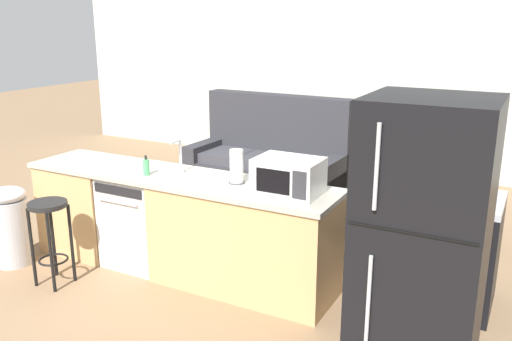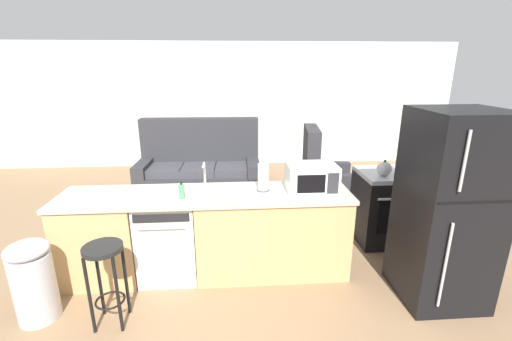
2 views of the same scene
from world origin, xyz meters
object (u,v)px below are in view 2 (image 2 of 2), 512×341
object	(u,v)px
refrigerator	(448,209)
trash_bin	(33,280)
microwave	(312,178)
paper_towel_roll	(263,178)
soap_bottle	(182,191)
armchair	(322,180)
dishwasher	(169,237)
kettle	(384,169)
couch	(200,171)
bar_stool	(105,268)
stove_range	(388,207)

from	to	relation	value
refrigerator	trash_bin	size ratio (longest dim) A/B	2.42
microwave	paper_towel_roll	size ratio (longest dim) A/B	1.77
refrigerator	paper_towel_roll	size ratio (longest dim) A/B	6.36
microwave	soap_bottle	distance (m)	1.30
soap_bottle	armchair	xyz separation A→B (m)	(1.95, 2.04, -0.62)
dishwasher	refrigerator	world-z (taller)	refrigerator
kettle	couch	xyz separation A→B (m)	(-2.31, 1.97, -0.59)
kettle	microwave	bearing A→B (deg)	-156.14
bar_stool	armchair	bearing A→B (deg)	46.16
microwave	armchair	world-z (taller)	armchair
refrigerator	microwave	xyz separation A→B (m)	(-1.12, 0.55, 0.14)
soap_bottle	couch	xyz separation A→B (m)	(-0.05, 2.51, -0.58)
refrigerator	bar_stool	xyz separation A→B (m)	(-2.99, -0.16, -0.36)
dishwasher	bar_stool	size ratio (longest dim) A/B	1.14
microwave	paper_towel_roll	world-z (taller)	paper_towel_roll
microwave	dishwasher	bearing A→B (deg)	179.95
stove_range	refrigerator	distance (m)	1.18
paper_towel_roll	stove_range	bearing A→B (deg)	17.17
paper_towel_roll	trash_bin	world-z (taller)	paper_towel_roll
stove_range	microwave	distance (m)	1.38
soap_bottle	trash_bin	distance (m)	1.45
paper_towel_roll	couch	bearing A→B (deg)	110.16
kettle	soap_bottle	bearing A→B (deg)	-166.60
stove_range	armchair	bearing A→B (deg)	108.79
kettle	trash_bin	xyz separation A→B (m)	(-3.49, -1.02, -0.61)
stove_range	bar_stool	distance (m)	3.25
soap_bottle	microwave	bearing A→B (deg)	5.00
refrigerator	microwave	distance (m)	1.26
trash_bin	couch	xyz separation A→B (m)	(1.18, 2.99, 0.02)
dishwasher	trash_bin	bearing A→B (deg)	-150.33
stove_range	armchair	distance (m)	1.45
paper_towel_roll	trash_bin	size ratio (longest dim) A/B	0.38
bar_stool	trash_bin	bearing A→B (deg)	170.65
soap_bottle	stove_range	bearing A→B (deg)	15.32
microwave	paper_towel_roll	distance (m)	0.49
dishwasher	microwave	world-z (taller)	microwave
kettle	couch	size ratio (longest dim) A/B	0.10
dishwasher	soap_bottle	distance (m)	0.59
dishwasher	armchair	distance (m)	2.87
dishwasher	kettle	size ratio (longest dim) A/B	4.10
paper_towel_roll	trash_bin	distance (m)	2.24
dishwasher	soap_bottle	bearing A→B (deg)	-32.80
trash_bin	refrigerator	bearing A→B (deg)	0.80
kettle	dishwasher	bearing A→B (deg)	-170.15
stove_range	trash_bin	world-z (taller)	stove_range
microwave	couch	size ratio (longest dim) A/B	0.25
refrigerator	couch	distance (m)	3.88
stove_range	trash_bin	distance (m)	3.83
soap_bottle	couch	size ratio (longest dim) A/B	0.09
paper_towel_roll	kettle	size ratio (longest dim) A/B	1.38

